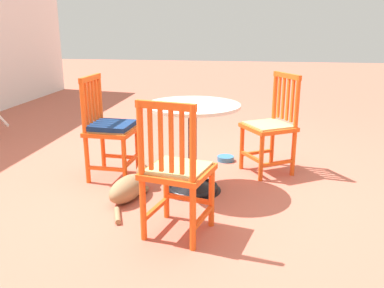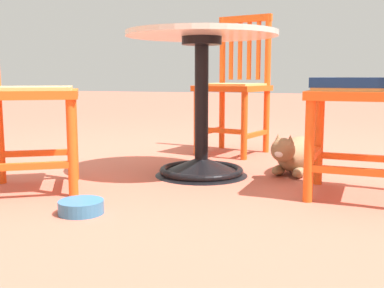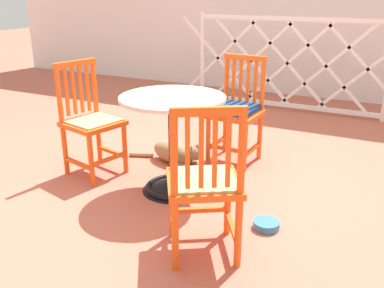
{
  "view_description": "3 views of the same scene",
  "coord_description": "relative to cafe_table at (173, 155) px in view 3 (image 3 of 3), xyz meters",
  "views": [
    {
      "loc": [
        -3.12,
        -0.47,
        1.35
      ],
      "look_at": [
        0.21,
        0.02,
        0.35
      ],
      "focal_mm": 38.36,
      "sensor_mm": 36.0,
      "label": 1
    },
    {
      "loc": [
        2.28,
        0.7,
        0.51
      ],
      "look_at": [
        0.01,
        -0.06,
        0.16
      ],
      "focal_mm": 43.54,
      "sensor_mm": 36.0,
      "label": 2
    },
    {
      "loc": [
        1.46,
        -2.56,
        1.44
      ],
      "look_at": [
        0.11,
        0.13,
        0.34
      ],
      "focal_mm": 39.8,
      "sensor_mm": 36.0,
      "label": 3
    }
  ],
  "objects": [
    {
      "name": "ground_plane",
      "position": [
        -0.02,
        0.01,
        -0.28
      ],
      "size": [
        24.0,
        24.0,
        0.0
      ],
      "primitive_type": "plane",
      "color": "#BC604C"
    },
    {
      "name": "cafe_table",
      "position": [
        0.0,
        0.0,
        0.0
      ],
      "size": [
        0.76,
        0.76,
        0.73
      ],
      "color": "black",
      "rests_on": "ground_plane"
    },
    {
      "name": "pet_water_bowl",
      "position": [
        0.8,
        -0.22,
        -0.26
      ],
      "size": [
        0.17,
        0.17,
        0.05
      ],
      "primitive_type": "cylinder",
      "color": "teal",
      "rests_on": "ground_plane"
    },
    {
      "name": "orange_chair_facing_out",
      "position": [
        -0.75,
        -0.01,
        0.15
      ],
      "size": [
        0.48,
        0.48,
        0.91
      ],
      "color": "#EA5619",
      "rests_on": "ground_plane"
    },
    {
      "name": "tabby_cat",
      "position": [
        -0.23,
        0.46,
        -0.19
      ],
      "size": [
        0.75,
        0.3,
        0.23
      ],
      "color": "#8E704C",
      "rests_on": "ground_plane"
    },
    {
      "name": "lattice_fence_panel",
      "position": [
        0.14,
        2.64,
        0.3
      ],
      "size": [
        2.91,
        0.06,
        1.17
      ],
      "color": "white",
      "rests_on": "ground_plane"
    },
    {
      "name": "orange_chair_at_corner",
      "position": [
        0.2,
        0.77,
        0.16
      ],
      "size": [
        0.42,
        0.42,
        0.91
      ],
      "color": "#EA5619",
      "rests_on": "ground_plane"
    },
    {
      "name": "orange_chair_by_planter",
      "position": [
        0.55,
        -0.64,
        0.15
      ],
      "size": [
        0.55,
        0.55,
        0.91
      ],
      "color": "#EA5619",
      "rests_on": "ground_plane"
    }
  ]
}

